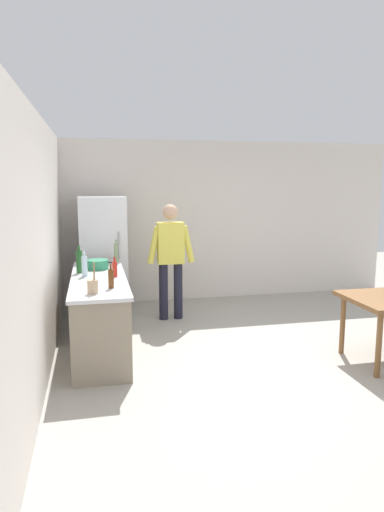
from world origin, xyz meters
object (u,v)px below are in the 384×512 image
(refrigerator, at_px, (104,255))
(bottle_wine_green, at_px, (79,261))
(cooking_pot, at_px, (98,264))
(bottle_water_clear, at_px, (85,266))
(person, at_px, (171,254))
(bottle_sauce_red, at_px, (115,269))
(bottle_vinegar_tall, at_px, (116,253))
(utensil_jar, at_px, (93,286))
(bottle_beer_brown, at_px, (111,278))

(refrigerator, xyz_separation_m, bottle_wine_green, (-0.32, -1.30, 0.15))
(cooking_pot, distance_m, bottle_water_clear, 0.47)
(person, bearing_deg, refrigerator, 149.77)
(refrigerator, relative_size, cooking_pot, 4.50)
(refrigerator, relative_size, person, 1.06)
(person, bearing_deg, bottle_sauce_red, -128.11)
(person, bearing_deg, bottle_vinegar_tall, -173.21)
(utensil_jar, distance_m, bottle_water_clear, 0.90)
(cooking_pot, xyz_separation_m, bottle_vinegar_tall, (0.26, 0.45, 0.08))
(utensil_jar, xyz_separation_m, bottle_vinegar_tall, (0.33, 1.78, 0.06))
(utensil_jar, height_order, bottle_wine_green, bottle_wine_green)
(bottle_wine_green, xyz_separation_m, bottle_water_clear, (0.07, -0.23, -0.02))
(bottle_beer_brown, xyz_separation_m, bottle_vinegar_tall, (0.14, 1.58, 0.03))
(utensil_jar, height_order, bottle_vinegar_tall, same)
(bottle_beer_brown, xyz_separation_m, bottle_sauce_red, (0.07, 0.58, -0.01))
(refrigerator, height_order, bottle_beer_brown, refrigerator)
(bottle_beer_brown, relative_size, bottle_water_clear, 0.87)
(refrigerator, bearing_deg, bottle_beer_brown, -89.38)
(person, relative_size, bottle_beer_brown, 6.54)
(bottle_beer_brown, bearing_deg, utensil_jar, -133.31)
(cooking_pot, bearing_deg, bottle_beer_brown, -83.62)
(cooking_pot, bearing_deg, refrigerator, 84.70)
(person, xyz_separation_m, bottle_vinegar_tall, (-0.79, -0.09, 0.06))
(utensil_jar, bearing_deg, bottle_water_clear, 95.88)
(cooking_pot, distance_m, bottle_vinegar_tall, 0.53)
(refrigerator, distance_m, bottle_wine_green, 1.35)
(bottle_sauce_red, distance_m, bottle_water_clear, 0.37)
(refrigerator, distance_m, utensil_jar, 2.44)
(cooking_pot, height_order, bottle_beer_brown, bottle_beer_brown)
(bottle_vinegar_tall, bearing_deg, utensil_jar, -100.37)
(refrigerator, xyz_separation_m, utensil_jar, (-0.17, -2.43, 0.08))
(bottle_beer_brown, xyz_separation_m, bottle_water_clear, (-0.28, 0.70, 0.02))
(person, distance_m, bottle_wine_green, 1.48)
(cooking_pot, relative_size, bottle_vinegar_tall, 1.25)
(refrigerator, distance_m, bottle_vinegar_tall, 0.68)
(bottle_beer_brown, bearing_deg, bottle_water_clear, 112.10)
(bottle_sauce_red, distance_m, bottle_vinegar_tall, 1.00)
(bottle_wine_green, bearing_deg, bottle_water_clear, -73.96)
(person, height_order, bottle_water_clear, person)
(bottle_sauce_red, bearing_deg, bottle_beer_brown, -96.64)
(person, height_order, bottle_vinegar_tall, person)
(utensil_jar, relative_size, bottle_wine_green, 0.94)
(person, bearing_deg, cooking_pot, -152.51)
(refrigerator, height_order, bottle_vinegar_tall, refrigerator)
(refrigerator, xyz_separation_m, cooking_pot, (-0.10, -1.10, 0.06))
(refrigerator, height_order, cooking_pot, refrigerator)
(cooking_pot, xyz_separation_m, bottle_wine_green, (-0.22, -0.20, 0.09))
(bottle_beer_brown, height_order, bottle_water_clear, bottle_water_clear)
(cooking_pot, bearing_deg, person, 27.49)
(utensil_jar, xyz_separation_m, bottle_sauce_red, (0.26, 0.78, 0.02))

